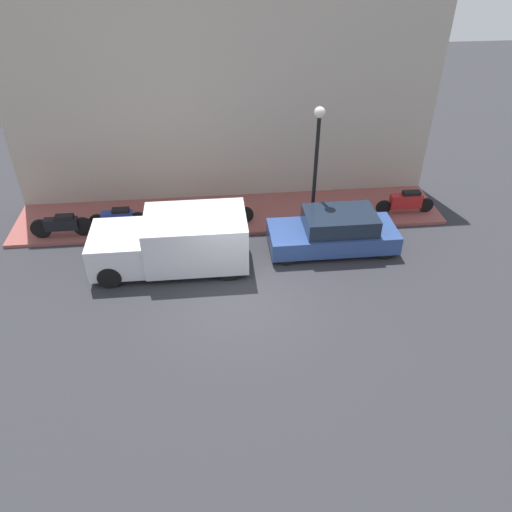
{
  "coord_description": "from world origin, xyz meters",
  "views": [
    {
      "loc": [
        -10.82,
        0.65,
        9.11
      ],
      "look_at": [
        1.11,
        -0.57,
        0.6
      ],
      "focal_mm": 35.0,
      "sensor_mm": 36.0,
      "label": 1
    }
  ],
  "objects_px": {
    "streetlamp": "(317,149)",
    "parked_car": "(334,232)",
    "motorcycle_black": "(62,225)",
    "motorcycle_blue": "(118,218)",
    "scooter_silver": "(226,212)",
    "delivery_van": "(173,241)",
    "motorcycle_red": "(406,202)"
  },
  "relations": [
    {
      "from": "scooter_silver",
      "to": "streetlamp",
      "type": "relative_size",
      "value": 0.47
    },
    {
      "from": "motorcycle_blue",
      "to": "streetlamp",
      "type": "distance_m",
      "value": 6.92
    },
    {
      "from": "delivery_van",
      "to": "scooter_silver",
      "type": "height_order",
      "value": "delivery_van"
    },
    {
      "from": "delivery_van",
      "to": "streetlamp",
      "type": "xyz_separation_m",
      "value": [
        1.69,
        -4.58,
        2.01
      ]
    },
    {
      "from": "scooter_silver",
      "to": "streetlamp",
      "type": "height_order",
      "value": "streetlamp"
    },
    {
      "from": "motorcycle_blue",
      "to": "motorcycle_red",
      "type": "relative_size",
      "value": 0.93
    },
    {
      "from": "motorcycle_black",
      "to": "streetlamp",
      "type": "distance_m",
      "value": 8.57
    },
    {
      "from": "delivery_van",
      "to": "motorcycle_red",
      "type": "relative_size",
      "value": 2.23
    },
    {
      "from": "parked_car",
      "to": "motorcycle_blue",
      "type": "height_order",
      "value": "parked_car"
    },
    {
      "from": "motorcycle_blue",
      "to": "delivery_van",
      "type": "bearing_deg",
      "value": -137.91
    },
    {
      "from": "motorcycle_blue",
      "to": "streetlamp",
      "type": "height_order",
      "value": "streetlamp"
    },
    {
      "from": "delivery_van",
      "to": "motorcycle_blue",
      "type": "xyz_separation_m",
      "value": [
        2.12,
        1.91,
        -0.33
      ]
    },
    {
      "from": "delivery_van",
      "to": "scooter_silver",
      "type": "distance_m",
      "value": 2.71
    },
    {
      "from": "parked_car",
      "to": "motorcycle_blue",
      "type": "xyz_separation_m",
      "value": [
        1.71,
        6.95,
        -0.08
      ]
    },
    {
      "from": "scooter_silver",
      "to": "streetlamp",
      "type": "xyz_separation_m",
      "value": [
        -0.41,
        -2.9,
        2.34
      ]
    },
    {
      "from": "delivery_van",
      "to": "motorcycle_red",
      "type": "xyz_separation_m",
      "value": [
        2.14,
        -8.01,
        -0.3
      ]
    },
    {
      "from": "motorcycle_black",
      "to": "motorcycle_blue",
      "type": "bearing_deg",
      "value": -80.03
    },
    {
      "from": "parked_car",
      "to": "motorcycle_blue",
      "type": "relative_size",
      "value": 2.09
    },
    {
      "from": "scooter_silver",
      "to": "parked_car",
      "type": "bearing_deg",
      "value": -116.75
    },
    {
      "from": "parked_car",
      "to": "streetlamp",
      "type": "relative_size",
      "value": 0.98
    },
    {
      "from": "delivery_van",
      "to": "motorcycle_black",
      "type": "relative_size",
      "value": 2.3
    },
    {
      "from": "parked_car",
      "to": "delivery_van",
      "type": "height_order",
      "value": "delivery_van"
    },
    {
      "from": "scooter_silver",
      "to": "streetlamp",
      "type": "distance_m",
      "value": 3.75
    },
    {
      "from": "motorcycle_blue",
      "to": "streetlamp",
      "type": "xyz_separation_m",
      "value": [
        -0.43,
        -6.5,
        2.34
      ]
    },
    {
      "from": "motorcycle_black",
      "to": "streetlamp",
      "type": "height_order",
      "value": "streetlamp"
    },
    {
      "from": "delivery_van",
      "to": "motorcycle_red",
      "type": "distance_m",
      "value": 8.3
    },
    {
      "from": "motorcycle_black",
      "to": "motorcycle_red",
      "type": "relative_size",
      "value": 0.97
    },
    {
      "from": "motorcycle_black",
      "to": "motorcycle_red",
      "type": "xyz_separation_m",
      "value": [
        0.34,
        -11.67,
        0.01
      ]
    },
    {
      "from": "parked_car",
      "to": "streetlamp",
      "type": "distance_m",
      "value": 2.64
    },
    {
      "from": "streetlamp",
      "to": "parked_car",
      "type": "bearing_deg",
      "value": -160.43
    },
    {
      "from": "parked_car",
      "to": "delivery_van",
      "type": "xyz_separation_m",
      "value": [
        -0.41,
        5.04,
        0.25
      ]
    },
    {
      "from": "parked_car",
      "to": "motorcycle_red",
      "type": "xyz_separation_m",
      "value": [
        1.74,
        -2.97,
        -0.04
      ]
    }
  ]
}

